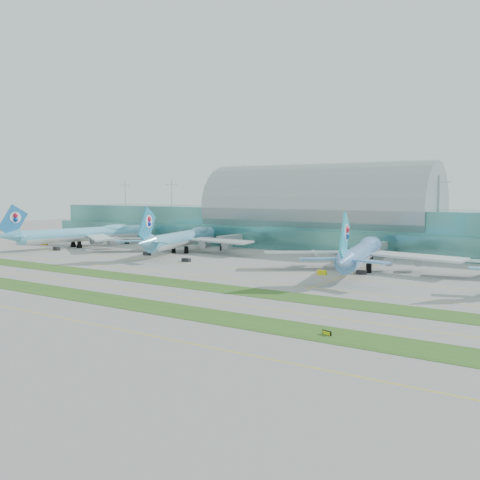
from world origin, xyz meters
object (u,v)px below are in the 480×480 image
Objects in this scene: terminal at (318,219)px; airliner_c at (362,251)px; airliner_b at (184,237)px; airliner_a at (84,233)px; taxiway_sign_east at (327,333)px.

terminal is 85.34m from airliner_c.
airliner_a is at bearing 174.58° from airliner_b.
airliner_c reaches higher than taxiway_sign_east.
airliner_a is 36.29× the size of taxiway_sign_east.
terminal is 4.16× the size of airliner_a.
airliner_b is 153.91m from taxiway_sign_east.
taxiway_sign_east is (75.59, -157.42, -13.75)m from terminal.
taxiway_sign_east is (175.84, -89.45, -6.52)m from airliner_a.
airliner_a reaches higher than airliner_b.
airliner_a is at bearing 170.80° from taxiway_sign_east.
airliner_a is 197.40m from taxiway_sign_east.
airliner_a is 1.01× the size of airliner_b.
terminal reaches higher than airliner_b.
airliner_b reaches higher than airliner_c.
airliner_c is (91.60, -10.78, -0.06)m from airliner_b.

